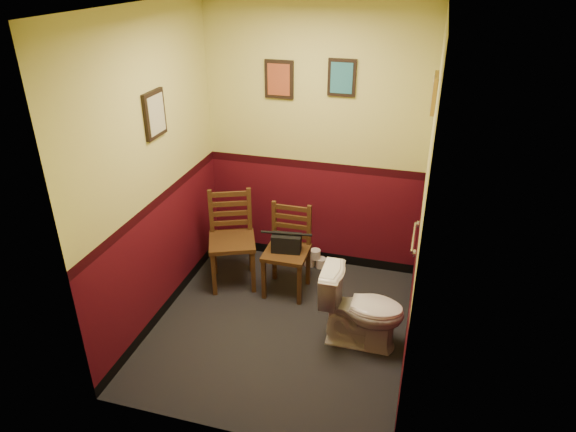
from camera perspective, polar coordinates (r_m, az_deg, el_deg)
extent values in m
cube|color=black|center=(4.75, -0.84, -12.14)|extent=(2.20, 2.40, 0.00)
cube|color=silver|center=(3.70, -1.14, 22.33)|extent=(2.20, 2.40, 0.00)
cube|color=#470A14|center=(5.12, 2.91, 8.17)|extent=(2.20, 0.00, 2.70)
cube|color=#470A14|center=(3.05, -7.46, -6.07)|extent=(2.20, 0.00, 2.70)
cube|color=#470A14|center=(4.46, -14.68, 4.35)|extent=(0.00, 2.40, 2.70)
cube|color=#470A14|center=(3.90, 14.74, 0.98)|extent=(0.00, 2.40, 2.70)
cylinder|color=silver|center=(4.30, 13.80, -2.34)|extent=(0.03, 0.50, 0.03)
cylinder|color=silver|center=(4.08, 13.88, -4.04)|extent=(0.02, 0.06, 0.06)
cylinder|color=silver|center=(4.52, 14.24, -0.87)|extent=(0.02, 0.06, 0.06)
cube|color=black|center=(5.03, -0.99, 14.94)|extent=(0.28, 0.03, 0.36)
cube|color=brown|center=(5.01, -1.05, 14.91)|extent=(0.22, 0.01, 0.30)
cube|color=black|center=(4.88, 6.00, 15.04)|extent=(0.26, 0.03, 0.34)
cube|color=#256778|center=(4.87, 5.97, 15.00)|extent=(0.20, 0.01, 0.28)
cube|color=black|center=(4.37, -14.60, 10.88)|extent=(0.03, 0.30, 0.38)
cube|color=#B3B28D|center=(4.36, -14.41, 10.87)|extent=(0.01, 0.24, 0.31)
cube|color=olive|center=(4.24, 15.98, 13.03)|extent=(0.03, 0.34, 0.28)
cube|color=#B3B28D|center=(4.24, 15.75, 13.06)|extent=(0.01, 0.28, 0.22)
imported|color=white|center=(4.42, 8.23, -10.19)|extent=(0.71, 0.40, 0.70)
cylinder|color=silver|center=(4.62, 10.54, -13.22)|extent=(0.11, 0.11, 0.11)
cylinder|color=silver|center=(4.50, 10.74, -11.45)|extent=(0.01, 0.01, 0.31)
cube|color=#492D16|center=(5.10, -6.25, -2.83)|extent=(0.58, 0.58, 0.04)
cube|color=#492D16|center=(5.06, -8.24, -6.37)|extent=(0.06, 0.06, 0.48)
cube|color=#492D16|center=(5.39, -8.21, -4.15)|extent=(0.06, 0.06, 0.48)
cube|color=#492D16|center=(5.06, -3.89, -6.13)|extent=(0.06, 0.06, 0.48)
cube|color=#492D16|center=(5.39, -4.14, -3.92)|extent=(0.06, 0.06, 0.48)
cube|color=#492D16|center=(5.16, -8.56, 0.43)|extent=(0.05, 0.05, 0.48)
cube|color=#492D16|center=(5.16, -4.32, 0.67)|extent=(0.05, 0.05, 0.48)
cube|color=#492D16|center=(5.22, -6.36, -0.75)|extent=(0.34, 0.16, 0.05)
cube|color=#492D16|center=(5.17, -6.42, 0.29)|extent=(0.34, 0.16, 0.05)
cube|color=#492D16|center=(5.12, -6.48, 1.35)|extent=(0.34, 0.16, 0.05)
cube|color=#492D16|center=(5.08, -6.54, 2.43)|extent=(0.34, 0.16, 0.05)
cube|color=#492D16|center=(4.95, -0.17, -4.09)|extent=(0.41, 0.41, 0.04)
cube|color=#492D16|center=(4.98, -2.70, -7.00)|extent=(0.04, 0.04, 0.44)
cube|color=#492D16|center=(5.26, -1.51, -4.92)|extent=(0.04, 0.04, 0.44)
cube|color=#492D16|center=(4.89, 1.28, -7.63)|extent=(0.04, 0.04, 0.44)
cube|color=#492D16|center=(5.18, 2.26, -5.48)|extent=(0.04, 0.04, 0.44)
cube|color=#492D16|center=(5.04, -1.55, -0.63)|extent=(0.04, 0.03, 0.44)
cube|color=#492D16|center=(4.96, 2.36, -1.14)|extent=(0.04, 0.03, 0.44)
cube|color=#492D16|center=(5.06, 0.39, -2.11)|extent=(0.33, 0.03, 0.04)
cube|color=#492D16|center=(5.01, 0.39, -1.13)|extent=(0.33, 0.03, 0.04)
cube|color=#492D16|center=(4.96, 0.39, -0.13)|extent=(0.33, 0.03, 0.04)
cube|color=#492D16|center=(4.92, 0.40, 0.89)|extent=(0.33, 0.03, 0.04)
cube|color=black|center=(4.90, -0.17, -3.02)|extent=(0.29, 0.17, 0.17)
cylinder|color=black|center=(4.85, -0.18, -1.95)|extent=(0.24, 0.06, 0.02)
cylinder|color=silver|center=(5.57, 2.42, -5.02)|extent=(0.11, 0.11, 0.10)
cylinder|color=silver|center=(5.54, 3.66, -5.20)|extent=(0.11, 0.11, 0.10)
cylinder|color=silver|center=(5.49, 3.04, -4.26)|extent=(0.11, 0.11, 0.10)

